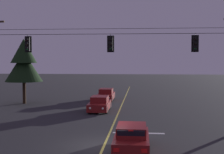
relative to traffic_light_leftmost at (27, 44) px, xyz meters
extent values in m
plane|color=#28282B|center=(5.73, -4.00, -5.89)|extent=(180.00, 180.00, 0.00)
cube|color=#D1C64C|center=(5.73, 6.02, -5.88)|extent=(0.14, 60.00, 0.01)
cube|color=silver|center=(7.63, -0.58, -5.88)|extent=(3.40, 0.36, 0.01)
cylinder|color=black|center=(5.73, 0.02, 0.65)|extent=(16.54, 0.03, 0.03)
cylinder|color=black|center=(5.73, 0.02, 1.00)|extent=(16.54, 0.02, 0.02)
cylinder|color=black|center=(0.00, 0.02, 0.56)|extent=(0.04, 0.04, 0.18)
cube|color=black|center=(0.00, 0.02, -0.01)|extent=(0.32, 0.26, 0.96)
cube|color=black|center=(0.00, 0.16, -0.01)|extent=(0.48, 0.03, 1.12)
sphere|color=#380A0A|center=(0.00, -0.14, 0.28)|extent=(0.17, 0.17, 0.17)
cylinder|color=black|center=(0.00, -0.18, 0.33)|extent=(0.20, 0.10, 0.20)
sphere|color=#3D280A|center=(0.00, -0.14, -0.01)|extent=(0.17, 0.17, 0.17)
cylinder|color=black|center=(0.00, -0.18, 0.04)|extent=(0.20, 0.10, 0.20)
sphere|color=#1ED83F|center=(0.00, -0.14, -0.29)|extent=(0.17, 0.17, 0.17)
cylinder|color=black|center=(0.00, -0.18, -0.25)|extent=(0.20, 0.10, 0.20)
cylinder|color=black|center=(5.72, 0.02, 0.56)|extent=(0.04, 0.04, 0.18)
cube|color=black|center=(5.72, 0.02, -0.01)|extent=(0.32, 0.26, 0.96)
cube|color=black|center=(5.72, 0.16, -0.01)|extent=(0.48, 0.03, 1.12)
sphere|color=#380A0A|center=(5.72, -0.14, 0.28)|extent=(0.17, 0.17, 0.17)
cylinder|color=black|center=(5.72, -0.18, 0.33)|extent=(0.20, 0.10, 0.20)
sphere|color=#3D280A|center=(5.72, -0.14, -0.01)|extent=(0.17, 0.17, 0.17)
cylinder|color=black|center=(5.72, -0.18, 0.04)|extent=(0.20, 0.10, 0.20)
sphere|color=#1ED83F|center=(5.72, -0.14, -0.29)|extent=(0.17, 0.17, 0.17)
cylinder|color=black|center=(5.72, -0.18, -0.25)|extent=(0.20, 0.10, 0.20)
cylinder|color=black|center=(11.32, 0.02, 0.56)|extent=(0.04, 0.04, 0.18)
cube|color=black|center=(11.32, 0.02, -0.01)|extent=(0.32, 0.26, 0.96)
cube|color=black|center=(11.32, 0.16, -0.01)|extent=(0.48, 0.03, 1.12)
sphere|color=#380A0A|center=(11.32, -0.14, 0.28)|extent=(0.17, 0.17, 0.17)
cylinder|color=black|center=(11.32, -0.18, 0.33)|extent=(0.20, 0.10, 0.20)
sphere|color=#3D280A|center=(11.32, -0.14, -0.01)|extent=(0.17, 0.17, 0.17)
cylinder|color=black|center=(11.32, -0.18, 0.04)|extent=(0.20, 0.10, 0.20)
sphere|color=#1ED83F|center=(11.32, -0.14, -0.29)|extent=(0.17, 0.17, 0.17)
cylinder|color=black|center=(11.32, -0.18, -0.25)|extent=(0.20, 0.10, 0.20)
cube|color=maroon|center=(7.30, -4.73, -5.38)|extent=(1.80, 4.30, 0.68)
cube|color=maroon|center=(7.30, -4.85, -4.77)|extent=(1.51, 2.15, 0.54)
cube|color=black|center=(7.30, -3.91, -4.77)|extent=(1.40, 0.21, 0.48)
cube|color=black|center=(7.30, -5.91, -4.77)|extent=(1.37, 0.18, 0.46)
cylinder|color=black|center=(6.51, -3.39, -5.57)|extent=(0.22, 0.64, 0.64)
cylinder|color=black|center=(8.09, -3.39, -5.57)|extent=(0.22, 0.64, 0.64)
cylinder|color=black|center=(6.51, -6.06, -5.57)|extent=(0.22, 0.64, 0.64)
cylinder|color=black|center=(8.09, -6.06, -5.57)|extent=(0.22, 0.64, 0.64)
cube|color=red|center=(6.65, -6.89, -5.28)|extent=(0.28, 0.03, 0.18)
cube|color=red|center=(7.95, -6.89, -5.28)|extent=(0.28, 0.03, 0.18)
cube|color=red|center=(7.30, -6.02, -4.54)|extent=(0.24, 0.04, 0.06)
cube|color=maroon|center=(3.90, 8.34, -5.38)|extent=(1.80, 4.30, 0.68)
cube|color=maroon|center=(3.90, 8.46, -4.77)|extent=(1.51, 2.15, 0.54)
cube|color=black|center=(3.90, 7.52, -4.77)|extent=(1.40, 0.21, 0.48)
cube|color=black|center=(3.90, 9.52, -4.77)|extent=(1.37, 0.18, 0.46)
cylinder|color=black|center=(4.69, 7.01, -5.57)|extent=(0.22, 0.64, 0.64)
cylinder|color=black|center=(3.11, 7.01, -5.57)|extent=(0.22, 0.64, 0.64)
cylinder|color=black|center=(4.69, 9.67, -5.57)|extent=(0.22, 0.64, 0.64)
cylinder|color=black|center=(3.11, 9.67, -5.57)|extent=(0.22, 0.64, 0.64)
sphere|color=white|center=(4.46, 6.17, -5.32)|extent=(0.20, 0.20, 0.20)
sphere|color=white|center=(3.34, 6.17, -5.32)|extent=(0.20, 0.20, 0.20)
cube|color=maroon|center=(3.64, 16.34, -5.38)|extent=(1.80, 4.30, 0.68)
cube|color=maroon|center=(3.64, 16.46, -4.77)|extent=(1.51, 2.15, 0.54)
cube|color=black|center=(3.64, 15.52, -4.77)|extent=(1.40, 0.21, 0.48)
cube|color=black|center=(3.64, 17.52, -4.77)|extent=(1.37, 0.18, 0.46)
cylinder|color=black|center=(4.43, 15.00, -5.57)|extent=(0.22, 0.64, 0.64)
cylinder|color=black|center=(2.85, 15.00, -5.57)|extent=(0.22, 0.64, 0.64)
cylinder|color=black|center=(4.43, 17.67, -5.57)|extent=(0.22, 0.64, 0.64)
cylinder|color=black|center=(2.85, 17.67, -5.57)|extent=(0.22, 0.64, 0.64)
sphere|color=white|center=(4.20, 14.17, -5.32)|extent=(0.20, 0.20, 0.20)
sphere|color=white|center=(3.08, 14.17, -5.32)|extent=(0.20, 0.20, 0.20)
cylinder|color=#332316|center=(-5.01, 12.78, -4.52)|extent=(0.36, 0.36, 2.73)
cone|color=black|center=(-5.01, 12.78, -1.83)|extent=(4.06, 4.06, 3.25)
cone|color=black|center=(-5.01, 12.78, -0.11)|extent=(2.84, 2.84, 2.64)
camera|label=1|loc=(7.80, -21.83, -1.06)|focal=52.32mm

